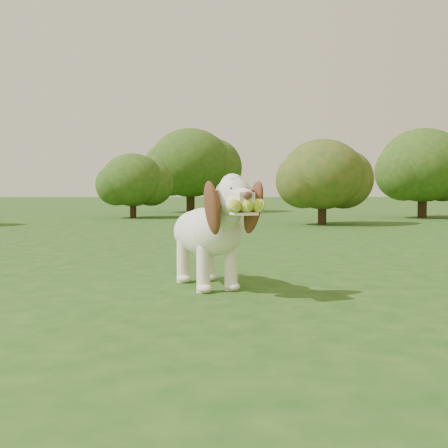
{
  "coord_description": "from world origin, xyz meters",
  "views": [
    {
      "loc": [
        0.59,
        -3.24,
        0.65
      ],
      "look_at": [
        0.58,
        0.19,
        0.43
      ],
      "focal_mm": 45.0,
      "sensor_mm": 36.0,
      "label": 1
    }
  ],
  "objects": [
    {
      "name": "ground",
      "position": [
        0.0,
        0.0,
        0.0
      ],
      "size": [
        80.0,
        80.0,
        0.0
      ],
      "primitive_type": "plane",
      "color": "#1A4313",
      "rests_on": "ground"
    },
    {
      "name": "shrub_b",
      "position": [
        -1.45,
        9.21,
        0.84
      ],
      "size": [
        1.38,
        1.38,
        1.43
      ],
      "color": "#382314",
      "rests_on": "ground"
    },
    {
      "name": "shrub_i",
      "position": [
        -0.36,
        12.25,
        1.35
      ],
      "size": [
        2.22,
        2.22,
        2.3
      ],
      "color": "#382314",
      "rests_on": "ground"
    },
    {
      "name": "shrub_c",
      "position": [
        2.35,
        6.88,
        0.9
      ],
      "size": [
        1.49,
        1.49,
        1.54
      ],
      "color": "#382314",
      "rests_on": "ground"
    },
    {
      "name": "shrub_f",
      "position": [
        4.97,
        9.2,
        1.16
      ],
      "size": [
        1.91,
        1.91,
        1.98
      ],
      "color": "#382314",
      "rests_on": "ground"
    },
    {
      "name": "dog",
      "position": [
        0.5,
        0.4,
        0.39
      ],
      "size": [
        0.67,
        1.1,
        0.74
      ],
      "rotation": [
        0.0,
        0.0,
        0.39
      ],
      "color": "white",
      "rests_on": "ground"
    }
  ]
}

